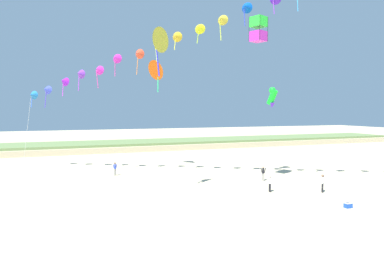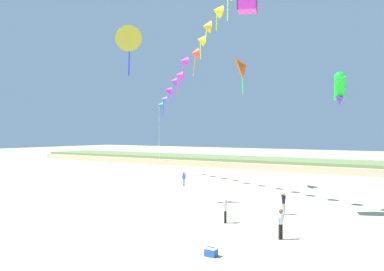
{
  "view_description": "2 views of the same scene",
  "coord_description": "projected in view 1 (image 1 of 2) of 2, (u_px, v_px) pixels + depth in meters",
  "views": [
    {
      "loc": [
        -13.89,
        -19.26,
        7.63
      ],
      "look_at": [
        -2.74,
        10.71,
        5.28
      ],
      "focal_mm": 32.0,
      "sensor_mm": 36.0,
      "label": 1
    },
    {
      "loc": [
        16.65,
        -15.46,
        5.94
      ],
      "look_at": [
        -2.11,
        12.93,
        5.64
      ],
      "focal_mm": 38.0,
      "sensor_mm": 36.0,
      "label": 2
    }
  ],
  "objects": [
    {
      "name": "large_kite_high_solo",
      "position": [
        272.0,
        97.0,
        40.46
      ],
      "size": [
        1.16,
        1.59,
        2.44
      ],
      "color": "#15EC28"
    },
    {
      "name": "ground_plane",
      "position": [
        284.0,
        222.0,
        23.39
      ],
      "size": [
        240.0,
        240.0,
        0.0
      ],
      "primitive_type": "plane",
      "color": "beige"
    },
    {
      "name": "kite_banner_string",
      "position": [
        177.0,
        37.0,
        36.38
      ],
      "size": [
        33.09,
        27.7,
        21.77
      ],
      "color": "#2275BF"
    },
    {
      "name": "person_far_left",
      "position": [
        270.0,
        182.0,
        31.91
      ],
      "size": [
        0.21,
        0.55,
        1.57
      ],
      "color": "black",
      "rests_on": "ground"
    },
    {
      "name": "person_mid_center",
      "position": [
        263.0,
        172.0,
        37.02
      ],
      "size": [
        0.49,
        0.41,
        1.62
      ],
      "color": "gray",
      "rests_on": "ground"
    },
    {
      "name": "person_near_right",
      "position": [
        115.0,
        168.0,
        39.99
      ],
      "size": [
        0.55,
        0.23,
        1.57
      ],
      "color": "gray",
      "rests_on": "ground"
    },
    {
      "name": "beach_cooler",
      "position": [
        348.0,
        205.0,
        26.79
      ],
      "size": [
        0.58,
        0.41,
        0.46
      ],
      "color": "blue",
      "rests_on": "ground"
    },
    {
      "name": "dune_ridge",
      "position": [
        140.0,
        145.0,
        68.39
      ],
      "size": [
        120.0,
        12.59,
        1.49
      ],
      "color": "#BFAE8B",
      "rests_on": "ground"
    },
    {
      "name": "large_kite_outer_drift",
      "position": [
        157.0,
        40.0,
        29.32
      ],
      "size": [
        2.18,
        1.85,
        4.17
      ],
      "color": "gold"
    },
    {
      "name": "person_near_left",
      "position": [
        323.0,
        182.0,
        31.73
      ],
      "size": [
        0.33,
        0.56,
        1.68
      ],
      "color": "black",
      "rests_on": "ground"
    },
    {
      "name": "large_kite_low_lead",
      "position": [
        258.0,
        29.0,
        33.51
      ],
      "size": [
        1.71,
        1.71,
        2.37
      ],
      "color": "#CC2EB7"
    },
    {
      "name": "large_kite_mid_trail",
      "position": [
        158.0,
        69.0,
        43.45
      ],
      "size": [
        2.7,
        3.08,
        4.23
      ],
      "color": "#DE4F0B"
    }
  ]
}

